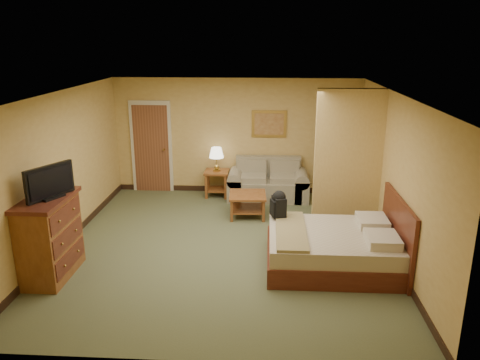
# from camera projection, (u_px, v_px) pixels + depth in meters

# --- Properties ---
(floor) EXTENTS (6.00, 6.00, 0.00)m
(floor) POSITION_uv_depth(u_px,v_px,m) (225.00, 246.00, 8.04)
(floor) COLOR #525A3A
(floor) RESTS_ON ground
(ceiling) EXTENTS (6.00, 6.00, 0.00)m
(ceiling) POSITION_uv_depth(u_px,v_px,m) (223.00, 94.00, 7.28)
(ceiling) COLOR white
(ceiling) RESTS_ON back_wall
(back_wall) EXTENTS (5.50, 0.02, 2.60)m
(back_wall) POSITION_uv_depth(u_px,v_px,m) (237.00, 137.00, 10.53)
(back_wall) COLOR tan
(back_wall) RESTS_ON floor
(left_wall) EXTENTS (0.02, 6.00, 2.60)m
(left_wall) POSITION_uv_depth(u_px,v_px,m) (61.00, 171.00, 7.82)
(left_wall) COLOR tan
(left_wall) RESTS_ON floor
(right_wall) EXTENTS (0.02, 6.00, 2.60)m
(right_wall) POSITION_uv_depth(u_px,v_px,m) (395.00, 177.00, 7.50)
(right_wall) COLOR tan
(right_wall) RESTS_ON floor
(partition) EXTENTS (1.20, 0.15, 2.60)m
(partition) POSITION_uv_depth(u_px,v_px,m) (348.00, 161.00, 8.42)
(partition) COLOR tan
(partition) RESTS_ON floor
(door) EXTENTS (0.94, 0.16, 2.10)m
(door) POSITION_uv_depth(u_px,v_px,m) (152.00, 147.00, 10.68)
(door) COLOR beige
(door) RESTS_ON floor
(baseboard) EXTENTS (5.50, 0.02, 0.12)m
(baseboard) POSITION_uv_depth(u_px,v_px,m) (237.00, 189.00, 10.88)
(baseboard) COLOR black
(baseboard) RESTS_ON floor
(loveseat) EXTENTS (1.77, 0.82, 0.89)m
(loveseat) POSITION_uv_depth(u_px,v_px,m) (268.00, 186.00, 10.37)
(loveseat) COLOR gray
(loveseat) RESTS_ON floor
(side_table) EXTENTS (0.53, 0.53, 0.59)m
(side_table) POSITION_uv_depth(u_px,v_px,m) (217.00, 180.00, 10.48)
(side_table) COLOR brown
(side_table) RESTS_ON floor
(table_lamp) EXTENTS (0.32, 0.32, 0.54)m
(table_lamp) POSITION_uv_depth(u_px,v_px,m) (216.00, 153.00, 10.31)
(table_lamp) COLOR #AC8E3F
(table_lamp) RESTS_ON side_table
(coffee_table) EXTENTS (0.76, 0.76, 0.46)m
(coffee_table) POSITION_uv_depth(u_px,v_px,m) (248.00, 200.00, 9.31)
(coffee_table) COLOR brown
(coffee_table) RESTS_ON floor
(wall_picture) EXTENTS (0.77, 0.04, 0.60)m
(wall_picture) POSITION_uv_depth(u_px,v_px,m) (269.00, 124.00, 10.37)
(wall_picture) COLOR #B78E3F
(wall_picture) RESTS_ON back_wall
(dresser) EXTENTS (0.61, 1.16, 1.24)m
(dresser) POSITION_uv_depth(u_px,v_px,m) (50.00, 237.00, 6.87)
(dresser) COLOR brown
(dresser) RESTS_ON floor
(tv) EXTENTS (0.41, 0.73, 0.48)m
(tv) POSITION_uv_depth(u_px,v_px,m) (50.00, 183.00, 6.62)
(tv) COLOR black
(tv) RESTS_ON dresser
(bed) EXTENTS (2.05, 1.74, 1.12)m
(bed) POSITION_uv_depth(u_px,v_px,m) (337.00, 247.00, 7.28)
(bed) COLOR #4D1C12
(bed) RESTS_ON floor
(backpack) EXTENTS (0.26, 0.32, 0.48)m
(backpack) POSITION_uv_depth(u_px,v_px,m) (279.00, 204.00, 7.73)
(backpack) COLOR black
(backpack) RESTS_ON bed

